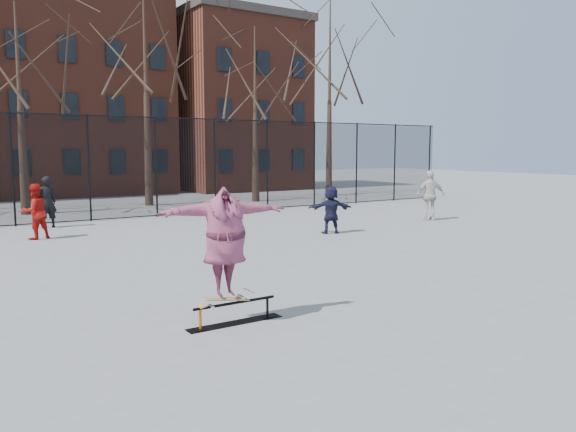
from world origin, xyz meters
TOP-DOWN VIEW (x-y plane):
  - ground at (0.00, 0.00)m, footprint 100.00×100.00m
  - skate_rail at (-2.69, -1.09)m, footprint 1.59×0.24m
  - skateboard at (-2.85, -1.09)m, footprint 0.81×0.19m
  - skater at (-2.85, -1.09)m, footprint 2.12×0.81m
  - bystander_black at (-3.11, 12.00)m, footprint 0.70×0.51m
  - bystander_red at (-3.88, 9.55)m, footprint 0.98×0.87m
  - bystander_white at (9.56, 6.22)m, footprint 1.21×0.92m
  - bystander_navy at (4.32, 5.60)m, footprint 1.50×0.98m
  - fence at (-0.01, 13.00)m, footprint 34.03×0.07m
  - tree_row at (-0.25, 17.15)m, footprint 33.66×7.46m
  - rowhouses at (0.72, 26.00)m, footprint 29.00×7.00m

SIDE VIEW (x-z plane):
  - ground at x=0.00m, z-range 0.00..0.00m
  - skate_rail at x=-2.69m, z-range -0.04..0.31m
  - skateboard at x=-2.85m, z-range 0.35..0.45m
  - bystander_navy at x=4.32m, z-range 0.00..1.55m
  - bystander_red at x=-3.88m, z-range 0.00..1.68m
  - bystander_black at x=-3.11m, z-range 0.00..1.79m
  - bystander_white at x=9.56m, z-range 0.00..1.91m
  - skater at x=-2.85m, z-range 0.45..2.13m
  - fence at x=-0.01m, z-range 0.05..4.05m
  - rowhouses at x=0.72m, z-range -0.44..12.56m
  - tree_row at x=-0.25m, z-range 2.02..12.69m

